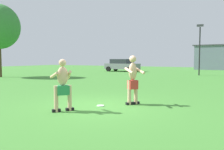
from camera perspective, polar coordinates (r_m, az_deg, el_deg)
name	(u,v)px	position (r m, az deg, el deg)	size (l,w,h in m)	color
ground_plane	(99,106)	(8.21, -3.04, -7.54)	(80.00, 80.00, 0.00)	#428433
player_near	(63,84)	(7.48, -11.77, -2.15)	(0.77, 0.78, 1.62)	black
player_in_red	(133,79)	(8.44, 5.03, -0.91)	(0.78, 0.78, 1.75)	black
frisbee	(101,106)	(8.26, -2.78, -7.38)	(0.25, 0.25, 0.03)	white
car_gray_mid_lot	(122,65)	(30.27, 2.38, 2.42)	(4.36, 2.15, 1.58)	slate
lamp_post	(200,44)	(24.66, 20.35, 7.08)	(0.60, 0.24, 4.93)	black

